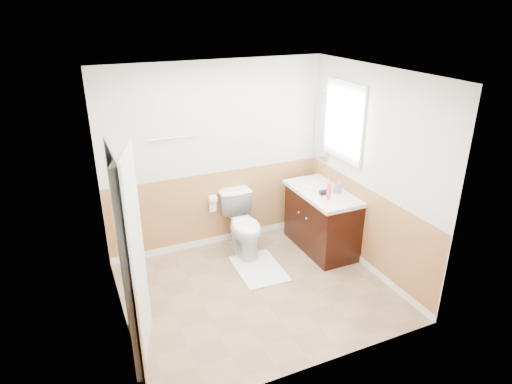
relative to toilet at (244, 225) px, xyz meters
name	(u,v)px	position (x,y,z in m)	size (l,w,h in m)	color
floor	(257,290)	(-0.21, -0.90, -0.40)	(3.00, 3.00, 0.00)	#8C7051
ceiling	(257,74)	(-0.21, -0.90, 2.10)	(3.00, 3.00, 0.00)	white
wall_back	(216,158)	(-0.21, 0.40, 0.85)	(3.00, 3.00, 0.00)	silver
wall_front	(322,250)	(-0.21, -2.20, 0.85)	(3.00, 3.00, 0.00)	silver
wall_left	(112,219)	(-1.71, -0.90, 0.85)	(3.00, 3.00, 0.00)	silver
wall_right	(371,173)	(1.29, -0.90, 0.85)	(3.00, 3.00, 0.00)	silver
wainscot_back	(219,209)	(-0.21, 0.39, 0.10)	(3.00, 3.00, 0.00)	#BB834B
wainscot_front	(316,322)	(-0.21, -2.19, 0.10)	(3.00, 3.00, 0.00)	#BB834B
wainscot_left	(123,285)	(-1.70, -0.90, 0.10)	(2.60, 2.60, 0.00)	#BB834B
wainscot_right	(364,229)	(1.28, -0.90, 0.10)	(2.60, 2.60, 0.00)	#BB834B
toilet	(244,225)	(0.00, 0.00, 0.00)	(0.45, 0.78, 0.80)	white
bath_mat	(259,269)	(0.00, -0.50, -0.39)	(0.55, 0.80, 0.02)	white
vanity_cabinet	(322,221)	(1.00, -0.34, 0.00)	(0.55, 1.10, 0.80)	black
vanity_knob_left	(306,219)	(0.70, -0.44, 0.15)	(0.03, 0.03, 0.03)	#BBBAC1
vanity_knob_right	(299,212)	(0.70, -0.24, 0.15)	(0.03, 0.03, 0.03)	#B6B5BC
countertop	(323,193)	(0.99, -0.34, 0.42)	(0.60, 1.15, 0.05)	white
sink_basin	(318,186)	(1.00, -0.19, 0.46)	(0.36, 0.36, 0.02)	silver
faucet	(329,180)	(1.18, -0.19, 0.52)	(0.02, 0.02, 0.14)	silver
lotion_bottle	(328,192)	(0.90, -0.60, 0.56)	(0.05, 0.05, 0.22)	#EB3C88
soap_dispenser	(338,187)	(1.12, -0.48, 0.54)	(0.08, 0.08, 0.17)	gray
hair_dryer_body	(325,192)	(0.95, -0.45, 0.48)	(0.07, 0.07, 0.14)	black
hair_dryer_handle	(322,194)	(0.92, -0.44, 0.45)	(0.03, 0.03, 0.07)	black
mirror_panel	(322,127)	(1.27, 0.20, 1.15)	(0.02, 0.35, 0.90)	silver
window_frame	(344,121)	(1.26, -0.31, 1.35)	(0.04, 0.80, 1.00)	white
window_glass	(345,121)	(1.28, -0.31, 1.35)	(0.01, 0.70, 0.90)	white
door	(134,261)	(-1.61, -1.35, 0.62)	(0.05, 0.80, 2.04)	white
door_frame	(125,262)	(-1.68, -1.35, 0.63)	(0.02, 0.92, 2.10)	white
door_knob	(135,249)	(-1.55, -1.02, 0.55)	(0.06, 0.06, 0.06)	silver
towel_bar	(175,138)	(-0.76, 0.35, 1.20)	(0.02, 0.02, 0.62)	silver
tp_holder_bar	(213,199)	(-0.31, 0.33, 0.30)	(0.02, 0.02, 0.14)	silver
tp_roll	(213,199)	(-0.31, 0.33, 0.30)	(0.11, 0.11, 0.10)	white
tp_sheet	(213,207)	(-0.31, 0.33, 0.19)	(0.10, 0.01, 0.16)	white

